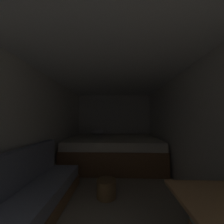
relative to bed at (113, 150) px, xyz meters
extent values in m
plane|color=#A39984|center=(0.01, -1.49, -0.35)|extent=(6.78, 6.78, 0.00)
cube|color=silver|center=(0.01, 0.92, 0.67)|extent=(2.58, 0.05, 2.04)
cube|color=silver|center=(-1.26, -1.49, 0.67)|extent=(0.05, 4.78, 2.04)
cube|color=silver|center=(1.27, -1.49, 0.67)|extent=(0.05, 4.78, 2.04)
cube|color=white|center=(0.01, -1.49, 1.71)|extent=(2.58, 4.78, 0.05)
cube|color=brown|center=(0.01, -0.01, -0.10)|extent=(2.36, 1.71, 0.51)
cube|color=beige|center=(0.01, -0.01, 0.26)|extent=(2.32, 1.67, 0.19)
ellipsoid|color=white|center=(-0.53, 0.62, 0.44)|extent=(0.44, 0.35, 0.17)
cube|color=#8C93A8|center=(-0.91, -2.33, -0.10)|extent=(0.56, 2.44, 0.18)
cylinder|color=olive|center=(-0.07, -1.50, -0.23)|extent=(0.30, 0.30, 0.26)
camera|label=1|loc=(0.10, -3.56, 0.86)|focal=20.60mm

